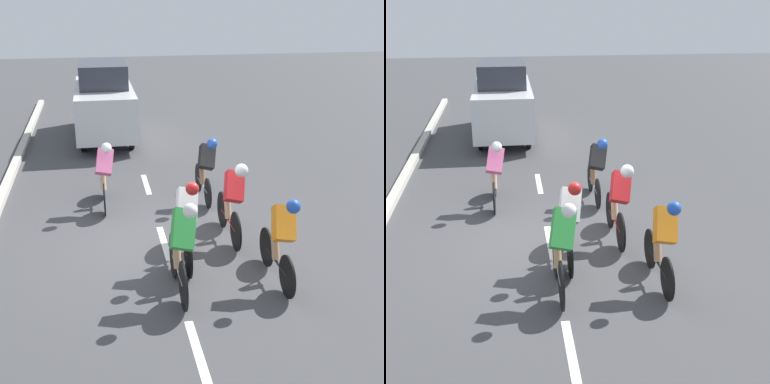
% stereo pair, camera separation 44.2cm
% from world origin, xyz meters
% --- Properties ---
extents(ground_plane, '(60.00, 60.00, 0.00)m').
position_xyz_m(ground_plane, '(0.00, 0.00, 0.00)').
color(ground_plane, '#424244').
extents(lane_stripe_near, '(0.12, 1.40, 0.01)m').
position_xyz_m(lane_stripe_near, '(0.00, 3.21, 0.00)').
color(lane_stripe_near, white).
rests_on(lane_stripe_near, ground).
extents(lane_stripe_mid, '(0.12, 1.40, 0.01)m').
position_xyz_m(lane_stripe_mid, '(0.00, 0.01, 0.00)').
color(lane_stripe_mid, white).
rests_on(lane_stripe_mid, ground).
extents(lane_stripe_far, '(0.12, 1.40, 0.01)m').
position_xyz_m(lane_stripe_far, '(0.00, -3.19, 0.00)').
color(lane_stripe_far, white).
rests_on(lane_stripe_far, ground).
extents(cyclist_pink, '(0.42, 1.65, 1.47)m').
position_xyz_m(cyclist_pink, '(0.97, -1.91, 0.77)').
color(cyclist_pink, black).
rests_on(cyclist_pink, ground).
extents(cyclist_white, '(0.42, 1.75, 1.52)m').
position_xyz_m(cyclist_white, '(-0.25, 0.83, 0.78)').
color(cyclist_white, black).
rests_on(cyclist_white, ground).
extents(cyclist_green, '(0.45, 1.68, 1.54)m').
position_xyz_m(cyclist_green, '(-0.03, 1.76, 0.80)').
color(cyclist_green, black).
rests_on(cyclist_green, ground).
extents(cyclist_red, '(0.44, 1.72, 1.52)m').
position_xyz_m(cyclist_red, '(-1.24, 0.07, 0.80)').
color(cyclist_red, black).
rests_on(cyclist_red, ground).
extents(cyclist_black, '(0.44, 1.68, 1.44)m').
position_xyz_m(cyclist_black, '(-1.17, -1.94, 0.77)').
color(cyclist_black, black).
rests_on(cyclist_black, ground).
extents(cyclist_orange, '(0.41, 1.65, 1.47)m').
position_xyz_m(cyclist_orange, '(-1.58, 1.70, 0.77)').
color(cyclist_orange, black).
rests_on(cyclist_orange, ground).
extents(support_car, '(1.70, 4.52, 2.28)m').
position_xyz_m(support_car, '(0.78, -7.79, 1.13)').
color(support_car, black).
rests_on(support_car, ground).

